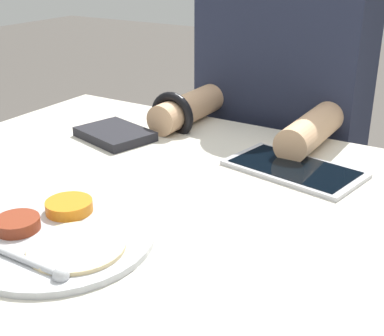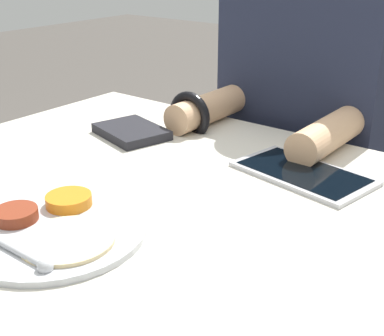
{
  "view_description": "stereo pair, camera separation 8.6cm",
  "coord_description": "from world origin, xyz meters",
  "px_view_note": "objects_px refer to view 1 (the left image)",
  "views": [
    {
      "loc": [
        0.44,
        -0.68,
        1.11
      ],
      "look_at": [
        0.03,
        -0.01,
        0.78
      ],
      "focal_mm": 50.0,
      "sensor_mm": 36.0,
      "label": 1
    },
    {
      "loc": [
        0.51,
        -0.63,
        1.11
      ],
      "look_at": [
        0.03,
        -0.01,
        0.78
      ],
      "focal_mm": 50.0,
      "sensor_mm": 36.0,
      "label": 2
    }
  ],
  "objects_px": {
    "thali_tray": "(58,235)",
    "tablet_device": "(294,169)",
    "red_notebook": "(115,135)",
    "person_diner": "(277,168)"
  },
  "relations": [
    {
      "from": "red_notebook",
      "to": "person_diner",
      "type": "bearing_deg",
      "value": 59.25
    },
    {
      "from": "thali_tray",
      "to": "tablet_device",
      "type": "height_order",
      "value": "thali_tray"
    },
    {
      "from": "tablet_device",
      "to": "person_diner",
      "type": "height_order",
      "value": "person_diner"
    },
    {
      "from": "person_diner",
      "to": "tablet_device",
      "type": "bearing_deg",
      "value": -63.56
    },
    {
      "from": "tablet_device",
      "to": "person_diner",
      "type": "distance_m",
      "value": 0.42
    },
    {
      "from": "tablet_device",
      "to": "thali_tray",
      "type": "bearing_deg",
      "value": -114.97
    },
    {
      "from": "thali_tray",
      "to": "red_notebook",
      "type": "xyz_separation_m",
      "value": [
        -0.21,
        0.38,
        0.0
      ]
    },
    {
      "from": "red_notebook",
      "to": "person_diner",
      "type": "distance_m",
      "value": 0.47
    },
    {
      "from": "person_diner",
      "to": "thali_tray",
      "type": "bearing_deg",
      "value": -91.58
    },
    {
      "from": "thali_tray",
      "to": "person_diner",
      "type": "xyz_separation_m",
      "value": [
        0.02,
        0.76,
        -0.17
      ]
    }
  ]
}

